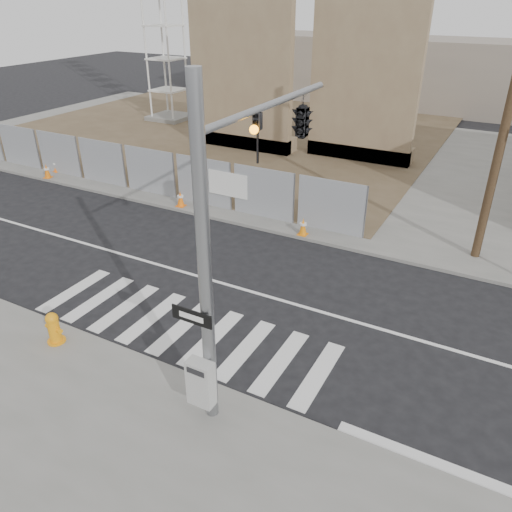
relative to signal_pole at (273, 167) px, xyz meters
The scene contains 12 objects.
ground 5.77m from the signal_pole, 140.66° to the left, with size 100.00×100.00×0.00m, color black.
sidewalk_far 16.91m from the signal_pole, 98.84° to the left, with size 50.00×20.00×0.12m, color slate.
signal_pole is the anchor object (origin of this frame).
chain_link_fence 14.80m from the signal_pole, 150.58° to the left, with size 24.60×0.04×2.00m, color gray.
concrete_wall_left 17.92m from the signal_pole, 122.11° to the left, with size 6.00×1.30×8.00m.
concrete_wall_right 16.46m from the signal_pole, 100.52° to the left, with size 5.50×1.30×8.00m.
utility_pole_right 8.55m from the signal_pole, 62.04° to the left, with size 1.60×0.28×10.00m.
fire_hydrant 6.95m from the signal_pole, 151.79° to the right, with size 0.55×0.54×0.87m.
traffic_cone_a 17.66m from the signal_pole, 155.40° to the left, with size 0.43×0.43×0.65m.
traffic_cone_b 17.03m from the signal_pole, 157.64° to the left, with size 0.43×0.43×0.68m.
traffic_cone_c 10.72m from the signal_pole, 139.41° to the left, with size 0.36×0.36×0.68m.
traffic_cone_d 7.84m from the signal_pole, 106.37° to the left, with size 0.35×0.35×0.66m.
Camera 1 is at (7.05, -11.27, 8.11)m, focal length 35.00 mm.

